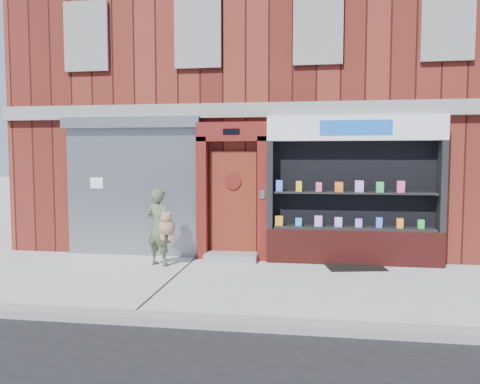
# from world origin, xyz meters

# --- Properties ---
(ground) EXTENTS (80.00, 80.00, 0.00)m
(ground) POSITION_xyz_m (0.00, 0.00, 0.00)
(ground) COLOR #9E9E99
(ground) RESTS_ON ground
(curb) EXTENTS (60.00, 0.30, 0.12)m
(curb) POSITION_xyz_m (0.00, -2.15, 0.06)
(curb) COLOR gray
(curb) RESTS_ON ground
(building) EXTENTS (12.00, 8.16, 8.00)m
(building) POSITION_xyz_m (-0.00, 5.99, 4.00)
(building) COLOR #501812
(building) RESTS_ON ground
(shutter_bay) EXTENTS (3.10, 0.30, 3.04)m
(shutter_bay) POSITION_xyz_m (-3.00, 1.93, 1.72)
(shutter_bay) COLOR gray
(shutter_bay) RESTS_ON ground
(red_door_bay) EXTENTS (1.52, 0.58, 2.90)m
(red_door_bay) POSITION_xyz_m (-0.75, 1.86, 1.46)
(red_door_bay) COLOR #50110D
(red_door_bay) RESTS_ON ground
(pharmacy_bay) EXTENTS (3.50, 0.41, 3.00)m
(pharmacy_bay) POSITION_xyz_m (1.75, 1.81, 1.37)
(pharmacy_bay) COLOR #521713
(pharmacy_bay) RESTS_ON ground
(woman) EXTENTS (0.69, 0.55, 1.55)m
(woman) POSITION_xyz_m (-2.08, 1.03, 0.78)
(woman) COLOR #4D593B
(woman) RESTS_ON ground
(doormat) EXTENTS (1.23, 0.97, 0.03)m
(doormat) POSITION_xyz_m (1.76, 1.47, 0.01)
(doormat) COLOR black
(doormat) RESTS_ON ground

